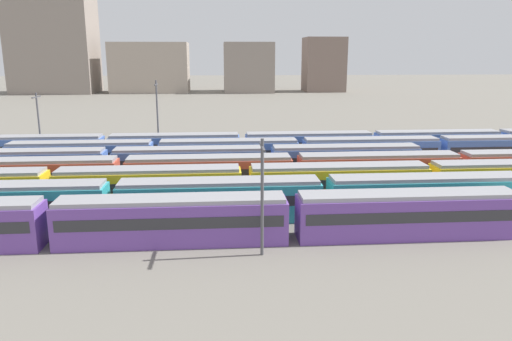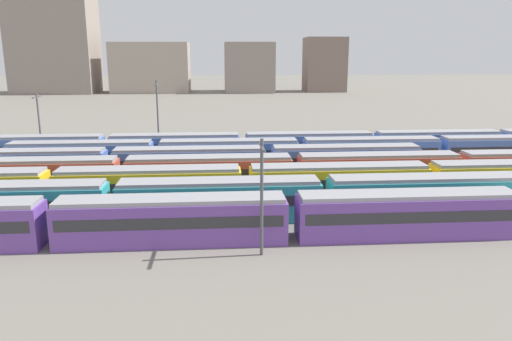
% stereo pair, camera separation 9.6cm
% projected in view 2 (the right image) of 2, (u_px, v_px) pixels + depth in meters
% --- Properties ---
extents(ground_plane, '(600.00, 600.00, 0.00)m').
position_uv_depth(ground_plane, '(65.00, 192.00, 52.92)').
color(ground_plane, slate).
extents(train_track_0, '(55.80, 3.06, 3.75)m').
position_uv_depth(train_track_0, '(172.00, 220.00, 38.28)').
color(train_track_0, '#6B429E').
rests_on(train_track_0, ground_plane).
extents(train_track_1, '(93.60, 3.06, 3.75)m').
position_uv_depth(train_track_1, '(425.00, 195.00, 44.97)').
color(train_track_1, teal).
rests_on(train_track_1, ground_plane).
extents(train_track_2, '(112.50, 3.06, 3.75)m').
position_uv_depth(train_track_2, '(429.00, 181.00, 50.20)').
color(train_track_2, yellow).
rests_on(train_track_2, ground_plane).
extents(train_track_3, '(74.70, 3.06, 3.75)m').
position_uv_depth(train_track_3, '(295.00, 171.00, 54.29)').
color(train_track_3, '#BC4C38').
rests_on(train_track_3, ground_plane).
extents(train_track_4, '(55.80, 3.06, 3.75)m').
position_uv_depth(train_track_4, '(190.00, 163.00, 58.48)').
color(train_track_4, '#4C70BC').
rests_on(train_track_4, ground_plane).
extents(train_track_5, '(74.70, 3.06, 3.75)m').
position_uv_depth(train_track_5, '(301.00, 152.00, 64.55)').
color(train_track_5, '#4C70BC').
rests_on(train_track_5, ground_plane).
extents(train_track_6, '(112.50, 3.06, 3.75)m').
position_uv_depth(train_track_6, '(374.00, 144.00, 70.43)').
color(train_track_6, '#4C70BC').
rests_on(train_track_6, ground_plane).
extents(catenary_pole_0, '(0.24, 3.20, 8.77)m').
position_uv_depth(catenary_pole_0, '(262.00, 191.00, 35.25)').
color(catenary_pole_0, '#4C4C51').
rests_on(catenary_pole_0, ground_plane).
extents(catenary_pole_1, '(0.24, 3.20, 10.99)m').
position_uv_depth(catenary_pole_1, '(158.00, 115.00, 70.09)').
color(catenary_pole_1, '#4C4C51').
rests_on(catenary_pole_1, ground_plane).
extents(catenary_pole_3, '(0.24, 3.20, 9.34)m').
position_uv_depth(catenary_pole_3, '(39.00, 122.00, 68.94)').
color(catenary_pole_3, '#4C4C51').
rests_on(catenary_pole_3, ground_plane).
extents(distant_building_0, '(29.84, 21.11, 48.95)m').
position_uv_depth(distant_building_0, '(53.00, 27.00, 183.76)').
color(distant_building_0, gray).
rests_on(distant_building_0, ground_plane).
extents(distant_building_1, '(29.53, 16.67, 18.98)m').
position_uv_depth(distant_building_1, '(151.00, 68.00, 189.82)').
color(distant_building_1, '#A89989').
rests_on(distant_building_1, ground_plane).
extents(distant_building_2, '(18.93, 21.06, 19.02)m').
position_uv_depth(distant_building_2, '(249.00, 67.00, 192.57)').
color(distant_building_2, gray).
rests_on(distant_building_2, ground_plane).
extents(distant_building_3, '(15.49, 14.43, 21.05)m').
position_uv_depth(distant_building_3, '(324.00, 65.00, 194.52)').
color(distant_building_3, '#7A665B').
rests_on(distant_building_3, ground_plane).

